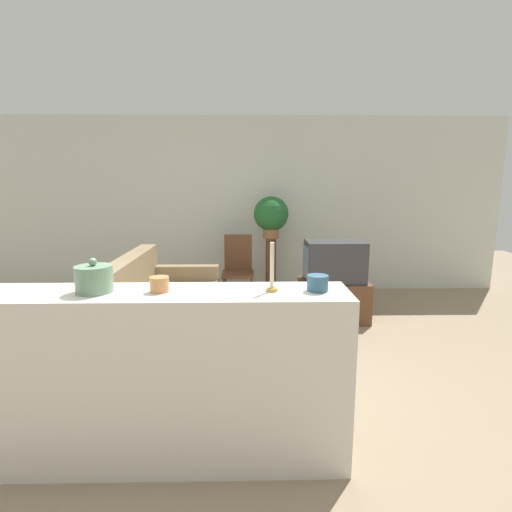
{
  "coord_description": "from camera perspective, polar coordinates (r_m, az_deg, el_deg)",
  "views": [
    {
      "loc": [
        0.53,
        -2.85,
        1.71
      ],
      "look_at": [
        0.63,
        1.79,
        0.85
      ],
      "focal_mm": 28.0,
      "sensor_mm": 36.0,
      "label": 1
    }
  ],
  "objects": [
    {
      "name": "plant_stand",
      "position": [
        5.94,
        2.12,
        -1.72
      ],
      "size": [
        0.16,
        0.16,
        0.91
      ],
      "color": "brown",
      "rests_on": "ground_plane"
    },
    {
      "name": "ground_plane",
      "position": [
        3.37,
        -10.75,
        -20.22
      ],
      "size": [
        14.0,
        14.0,
        0.0
      ],
      "primitive_type": "plane",
      "color": "gray"
    },
    {
      "name": "couch",
      "position": [
        4.41,
        -13.48,
        -8.28
      ],
      "size": [
        1.0,
        2.08,
        0.92
      ],
      "color": "#847051",
      "rests_on": "ground_plane"
    },
    {
      "name": "candlestick",
      "position": [
        2.33,
        2.3,
        -2.69
      ],
      "size": [
        0.07,
        0.07,
        0.29
      ],
      "color": "#B7933D",
      "rests_on": "foreground_counter"
    },
    {
      "name": "television",
      "position": [
        5.02,
        11.09,
        -0.72
      ],
      "size": [
        0.72,
        0.49,
        0.5
      ],
      "color": "#333338",
      "rests_on": "tv_stand"
    },
    {
      "name": "wooden_chair",
      "position": [
        5.69,
        -2.58,
        -1.52
      ],
      "size": [
        0.44,
        0.44,
        0.97
      ],
      "color": "brown",
      "rests_on": "ground_plane"
    },
    {
      "name": "candle_jar",
      "position": [
        2.39,
        -13.63,
        -3.95
      ],
      "size": [
        0.11,
        0.11,
        0.09
      ],
      "color": "#C6844C",
      "rests_on": "foreground_counter"
    },
    {
      "name": "foreground_counter",
      "position": [
        2.6,
        -13.4,
        -16.52
      ],
      "size": [
        2.26,
        0.44,
        1.08
      ],
      "color": "silver",
      "rests_on": "ground_plane"
    },
    {
      "name": "decorative_bowl",
      "position": [
        2.49,
        -22.14,
        -3.03
      ],
      "size": [
        0.21,
        0.21,
        0.2
      ],
      "color": "gray",
      "rests_on": "foreground_counter"
    },
    {
      "name": "tv_stand",
      "position": [
        5.14,
        10.96,
        -6.21
      ],
      "size": [
        0.83,
        0.56,
        0.5
      ],
      "color": "brown",
      "rests_on": "ground_plane"
    },
    {
      "name": "potted_plant",
      "position": [
        5.82,
        2.18,
        5.88
      ],
      "size": [
        0.51,
        0.51,
        0.6
      ],
      "color": "#8E5B3D",
      "rests_on": "plant_stand"
    },
    {
      "name": "coffee_tin",
      "position": [
        2.37,
        8.79,
        -3.84
      ],
      "size": [
        0.12,
        0.12,
        0.09
      ],
      "color": "#335B75",
      "rests_on": "foreground_counter"
    },
    {
      "name": "wall_back",
      "position": [
        6.32,
        -6.03,
        7.17
      ],
      "size": [
        9.0,
        0.06,
        2.7
      ],
      "color": "silver",
      "rests_on": "ground_plane"
    }
  ]
}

